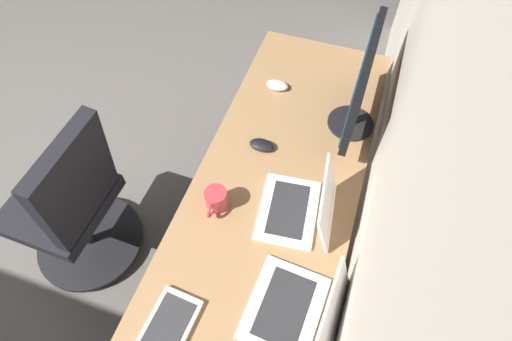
{
  "coord_description": "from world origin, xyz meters",
  "views": [
    {
      "loc": [
        0.57,
        2.24,
        2.07
      ],
      "look_at": [
        -0.15,
        2.0,
        0.95
      ],
      "focal_mm": 28.05,
      "sensor_mm": 36.0,
      "label": 1
    }
  ],
  "objects_px": {
    "drawer_pedestal": "(255,297)",
    "monitor_primary": "(361,84)",
    "office_chair": "(74,209)",
    "coffee_mug": "(216,200)",
    "laptop_leftmost": "(303,311)",
    "mouse_main": "(262,145)",
    "mouse_spare": "(277,85)",
    "laptop_left": "(303,207)"
  },
  "relations": [
    {
      "from": "monitor_primary",
      "to": "office_chair",
      "type": "distance_m",
      "value": 1.38
    },
    {
      "from": "laptop_leftmost",
      "to": "coffee_mug",
      "type": "bearing_deg",
      "value": -125.3
    },
    {
      "from": "laptop_left",
      "to": "coffee_mug",
      "type": "xyz_separation_m",
      "value": [
        0.07,
        -0.32,
        -0.01
      ]
    },
    {
      "from": "coffee_mug",
      "to": "office_chair",
      "type": "distance_m",
      "value": 0.77
    },
    {
      "from": "drawer_pedestal",
      "to": "coffee_mug",
      "type": "bearing_deg",
      "value": -129.72
    },
    {
      "from": "coffee_mug",
      "to": "mouse_spare",
      "type": "bearing_deg",
      "value": 177.22
    },
    {
      "from": "coffee_mug",
      "to": "monitor_primary",
      "type": "bearing_deg",
      "value": 144.83
    },
    {
      "from": "laptop_left",
      "to": "mouse_main",
      "type": "height_order",
      "value": "laptop_left"
    },
    {
      "from": "drawer_pedestal",
      "to": "monitor_primary",
      "type": "height_order",
      "value": "monitor_primary"
    },
    {
      "from": "mouse_main",
      "to": "laptop_left",
      "type": "bearing_deg",
      "value": 44.21
    },
    {
      "from": "office_chair",
      "to": "coffee_mug",
      "type": "bearing_deg",
      "value": 97.8
    },
    {
      "from": "mouse_spare",
      "to": "laptop_leftmost",
      "type": "bearing_deg",
      "value": 21.38
    },
    {
      "from": "laptop_leftmost",
      "to": "coffee_mug",
      "type": "xyz_separation_m",
      "value": [
        -0.29,
        -0.41,
        -0.01
      ]
    },
    {
      "from": "laptop_left",
      "to": "office_chair",
      "type": "bearing_deg",
      "value": -80.75
    },
    {
      "from": "laptop_left",
      "to": "mouse_main",
      "type": "relative_size",
      "value": 3.05
    },
    {
      "from": "drawer_pedestal",
      "to": "mouse_spare",
      "type": "bearing_deg",
      "value": -168.02
    },
    {
      "from": "drawer_pedestal",
      "to": "coffee_mug",
      "type": "xyz_separation_m",
      "value": [
        -0.18,
        -0.21,
        0.43
      ]
    },
    {
      "from": "coffee_mug",
      "to": "office_chair",
      "type": "xyz_separation_m",
      "value": [
        0.09,
        -0.69,
        -0.32
      ]
    },
    {
      "from": "laptop_left",
      "to": "laptop_leftmost",
      "type": "bearing_deg",
      "value": 14.71
    },
    {
      "from": "laptop_left",
      "to": "mouse_spare",
      "type": "distance_m",
      "value": 0.67
    },
    {
      "from": "laptop_leftmost",
      "to": "office_chair",
      "type": "height_order",
      "value": "office_chair"
    },
    {
      "from": "laptop_left",
      "to": "mouse_main",
      "type": "distance_m",
      "value": 0.35
    },
    {
      "from": "monitor_primary",
      "to": "coffee_mug",
      "type": "bearing_deg",
      "value": -35.17
    },
    {
      "from": "drawer_pedestal",
      "to": "mouse_spare",
      "type": "xyz_separation_m",
      "value": [
        -0.86,
        -0.18,
        0.4
      ]
    },
    {
      "from": "mouse_spare",
      "to": "coffee_mug",
      "type": "relative_size",
      "value": 0.84
    },
    {
      "from": "laptop_leftmost",
      "to": "mouse_spare",
      "type": "relative_size",
      "value": 3.04
    },
    {
      "from": "monitor_primary",
      "to": "office_chair",
      "type": "height_order",
      "value": "monitor_primary"
    },
    {
      "from": "drawer_pedestal",
      "to": "coffee_mug",
      "type": "height_order",
      "value": "coffee_mug"
    },
    {
      "from": "mouse_spare",
      "to": "mouse_main",
      "type": "bearing_deg",
      "value": 6.74
    },
    {
      "from": "drawer_pedestal",
      "to": "monitor_primary",
      "type": "bearing_deg",
      "value": 166.03
    },
    {
      "from": "mouse_spare",
      "to": "coffee_mug",
      "type": "distance_m",
      "value": 0.68
    },
    {
      "from": "monitor_primary",
      "to": "mouse_main",
      "type": "relative_size",
      "value": 5.2
    },
    {
      "from": "mouse_spare",
      "to": "office_chair",
      "type": "bearing_deg",
      "value": -43.21
    },
    {
      "from": "laptop_leftmost",
      "to": "office_chair",
      "type": "bearing_deg",
      "value": -100.11
    },
    {
      "from": "monitor_primary",
      "to": "mouse_spare",
      "type": "bearing_deg",
      "value": -106.67
    },
    {
      "from": "drawer_pedestal",
      "to": "mouse_spare",
      "type": "relative_size",
      "value": 6.68
    },
    {
      "from": "drawer_pedestal",
      "to": "mouse_main",
      "type": "distance_m",
      "value": 0.65
    },
    {
      "from": "mouse_main",
      "to": "office_chair",
      "type": "bearing_deg",
      "value": -61.7
    },
    {
      "from": "drawer_pedestal",
      "to": "office_chair",
      "type": "height_order",
      "value": "office_chair"
    },
    {
      "from": "monitor_primary",
      "to": "office_chair",
      "type": "bearing_deg",
      "value": -58.77
    },
    {
      "from": "laptop_leftmost",
      "to": "mouse_spare",
      "type": "distance_m",
      "value": 1.04
    },
    {
      "from": "monitor_primary",
      "to": "laptop_left",
      "type": "bearing_deg",
      "value": -9.4
    }
  ]
}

